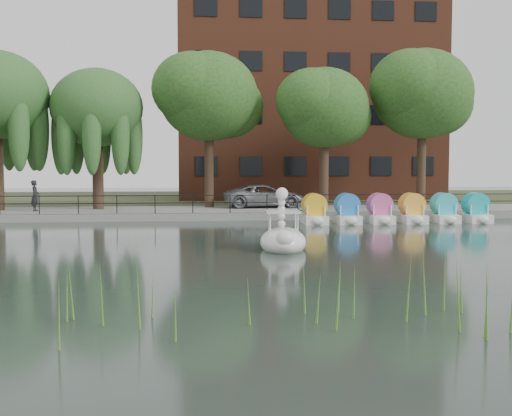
{
  "coord_description": "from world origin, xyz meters",
  "views": [
    {
      "loc": [
        -1.96,
        -21.13,
        3.07
      ],
      "look_at": [
        0.5,
        4.0,
        1.3
      ],
      "focal_mm": 45.0,
      "sensor_mm": 36.0,
      "label": 1
    }
  ],
  "objects": [
    {
      "name": "broadleaf_right",
      "position": [
        6.0,
        17.5,
        6.39
      ],
      "size": [
        5.4,
        5.4,
        8.32
      ],
      "color": "#473323",
      "rests_on": "promenade"
    },
    {
      "name": "land_strip",
      "position": [
        0.0,
        30.0,
        0.18
      ],
      "size": [
        60.0,
        22.0,
        0.36
      ],
      "primitive_type": "cube",
      "color": "#47512D",
      "rests_on": "ground_plane"
    },
    {
      "name": "kerb",
      "position": [
        0.0,
        13.05,
        0.2
      ],
      "size": [
        40.0,
        0.25,
        0.4
      ],
      "primitive_type": "cube",
      "color": "gray",
      "rests_on": "ground_plane"
    },
    {
      "name": "swan_boat",
      "position": [
        1.2,
        1.28,
        0.48
      ],
      "size": [
        1.84,
        2.72,
        2.18
      ],
      "rotation": [
        0.0,
        0.0,
        -0.09
      ],
      "color": "white",
      "rests_on": "ground_plane"
    },
    {
      "name": "reed_bank",
      "position": [
        2.0,
        -9.5,
        0.6
      ],
      "size": [
        24.0,
        2.4,
        1.2
      ],
      "color": "#669938",
      "rests_on": "ground_plane"
    },
    {
      "name": "broadleaf_far",
      "position": [
        12.5,
        18.5,
        7.4
      ],
      "size": [
        6.3,
        6.3,
        9.71
      ],
      "color": "#473323",
      "rests_on": "promenade"
    },
    {
      "name": "apartment_building",
      "position": [
        7.0,
        29.97,
        9.36
      ],
      "size": [
        20.0,
        10.07,
        18.0
      ],
      "color": "#4C1E16",
      "rests_on": "land_strip"
    },
    {
      "name": "willow_mid",
      "position": [
        -7.5,
        17.0,
        6.25
      ],
      "size": [
        5.32,
        5.32,
        8.15
      ],
      "color": "#473323",
      "rests_on": "promenade"
    },
    {
      "name": "ground_plane",
      "position": [
        0.0,
        0.0,
        0.0
      ],
      "size": [
        120.0,
        120.0,
        0.0
      ],
      "primitive_type": "plane",
      "color": "#323E38"
    },
    {
      "name": "bicycle",
      "position": [
        4.66,
        14.25,
        0.9
      ],
      "size": [
        0.64,
        1.73,
        1.0
      ],
      "primitive_type": "imported",
      "rotation": [
        0.0,
        0.0,
        1.55
      ],
      "color": "gray",
      "rests_on": "promenade"
    },
    {
      "name": "minivan",
      "position": [
        2.35,
        17.42,
        1.19
      ],
      "size": [
        3.09,
        5.86,
        1.57
      ],
      "primitive_type": "imported",
      "rotation": [
        0.0,
        0.0,
        1.66
      ],
      "color": "gray",
      "rests_on": "promenade"
    },
    {
      "name": "pedestrian",
      "position": [
        -10.73,
        15.47,
        1.39
      ],
      "size": [
        0.53,
        0.74,
        1.98
      ],
      "primitive_type": "imported",
      "rotation": [
        0.0,
        0.0,
        1.64
      ],
      "color": "black",
      "rests_on": "promenade"
    },
    {
      "name": "broadleaf_center",
      "position": [
        -1.0,
        18.0,
        7.06
      ],
      "size": [
        6.0,
        6.0,
        9.25
      ],
      "color": "#473323",
      "rests_on": "promenade"
    },
    {
      "name": "railing",
      "position": [
        0.0,
        13.25,
        1.15
      ],
      "size": [
        32.0,
        0.05,
        1.0
      ],
      "color": "black",
      "rests_on": "promenade"
    },
    {
      "name": "pedal_boat_row",
      "position": [
        8.38,
        10.77,
        0.61
      ],
      "size": [
        9.65,
        1.7,
        1.4
      ],
      "color": "white",
      "rests_on": "ground_plane"
    },
    {
      "name": "promenade",
      "position": [
        0.0,
        16.0,
        0.2
      ],
      "size": [
        40.0,
        6.0,
        0.4
      ],
      "primitive_type": "cube",
      "color": "gray",
      "rests_on": "ground_plane"
    }
  ]
}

